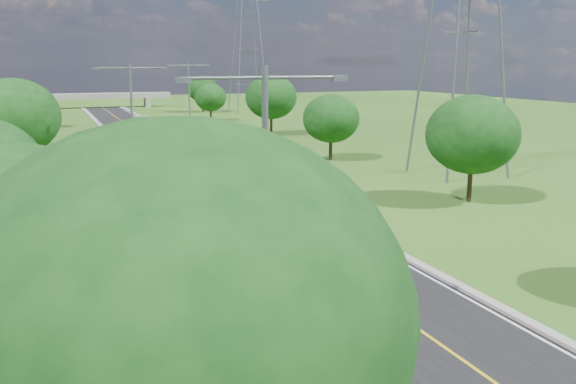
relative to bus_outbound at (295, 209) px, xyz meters
name	(u,v)px	position (x,y,z in m)	size (l,w,h in m)	color
ground	(172,157)	(-0.80, 33.70, -1.53)	(260.00, 260.00, 0.00)	#274A14
road	(162,150)	(-0.80, 39.70, -1.50)	(8.00, 150.00, 0.06)	black
curb_left	(125,151)	(-5.05, 39.70, -1.42)	(0.50, 150.00, 0.22)	gray
curb_right	(198,147)	(3.45, 39.70, -1.42)	(0.50, 150.00, 0.22)	gray
speed_limit_sign	(292,172)	(4.40, 11.69, 0.07)	(0.55, 0.09, 2.40)	slate
overpass	(102,97)	(-0.80, 113.70, 0.88)	(30.00, 3.00, 3.20)	gray
streetlight_near_left	(266,187)	(-6.80, -14.30, 4.41)	(5.90, 0.25, 10.00)	slate
streetlight_mid_left	(132,114)	(-6.80, 18.70, 4.41)	(5.90, 0.25, 10.00)	slate
streetlight_far_right	(189,93)	(5.20, 51.70, 4.41)	(5.90, 0.25, 10.00)	slate
power_tower_near	(464,16)	(21.20, 13.70, 12.48)	(9.00, 6.40, 28.00)	slate
power_tower_far	(247,41)	(25.20, 88.70, 12.48)	(9.00, 6.40, 28.00)	slate
tree_la	(5,268)	(-14.80, -18.30, 3.73)	(7.14, 7.14, 8.30)	black
tree_lc	(14,117)	(-15.80, 23.70, 4.04)	(7.56, 7.56, 8.79)	black
tree_ld	(2,106)	(-17.80, 47.70, 3.42)	(6.72, 6.72, 7.82)	black
tree_le	(28,100)	(-15.30, 71.70, 2.80)	(5.88, 5.88, 6.84)	black
tree_lf	(180,318)	(-11.80, -24.30, 4.35)	(7.98, 7.98, 9.28)	black
tree_rb	(473,134)	(15.20, 3.70, 3.42)	(6.72, 6.72, 7.82)	black
tree_rc	(331,119)	(14.20, 25.70, 2.80)	(5.88, 5.88, 6.84)	black
tree_rd	(271,97)	(16.20, 49.70, 3.73)	(7.14, 7.14, 8.30)	black
tree_re	(210,98)	(13.70, 73.70, 2.49)	(5.46, 5.46, 6.35)	black
tree_rf	(203,89)	(17.20, 93.70, 3.11)	(6.30, 6.30, 7.33)	black
bus_outbound	(295,209)	(0.00, 0.00, 0.00)	(2.47, 10.56, 2.94)	white
bus_inbound	(140,131)	(-2.23, 46.72, 0.09)	(2.63, 11.23, 3.13)	silver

